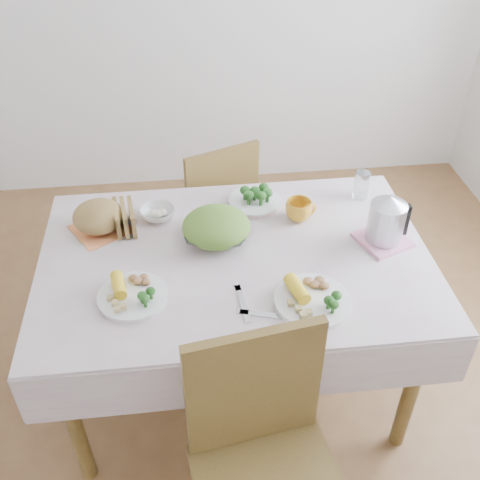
{
  "coord_description": "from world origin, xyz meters",
  "views": [
    {
      "loc": [
        -0.17,
        -1.65,
        2.15
      ],
      "look_at": [
        0.02,
        0.02,
        0.82
      ],
      "focal_mm": 42.0,
      "sensor_mm": 36.0,
      "label": 1
    }
  ],
  "objects": [
    {
      "name": "floor",
      "position": [
        0.0,
        0.0,
        0.0
      ],
      "size": [
        3.6,
        3.6,
        0.0
      ],
      "primitive_type": "plane",
      "color": "brown",
      "rests_on": "ground"
    },
    {
      "name": "napkin",
      "position": [
        -0.53,
        0.23,
        0.76
      ],
      "size": [
        0.28,
        0.28,
        0.0
      ],
      "primitive_type": "cube",
      "rotation": [
        0.0,
        0.0,
        0.56
      ],
      "color": "#FF8F4E",
      "rests_on": "tablecloth"
    },
    {
      "name": "fruit_bowl",
      "position": [
        -0.3,
        0.28,
        0.78
      ],
      "size": [
        0.18,
        0.18,
        0.05
      ],
      "primitive_type": "imported",
      "rotation": [
        0.0,
        0.0,
        0.27
      ],
      "color": "white",
      "rests_on": "tablecloth"
    },
    {
      "name": "dining_table",
      "position": [
        0.0,
        0.0,
        0.38
      ],
      "size": [
        1.4,
        0.9,
        0.75
      ],
      "primitive_type": "cube",
      "color": "brown",
      "rests_on": "floor"
    },
    {
      "name": "fork_right",
      "position": [
        0.17,
        -0.25,
        0.76
      ],
      "size": [
        0.1,
        0.15,
        0.0
      ],
      "primitive_type": "cube",
      "rotation": [
        0.0,
        0.0,
        -0.55
      ],
      "color": "silver",
      "rests_on": "tablecloth"
    },
    {
      "name": "electric_kettle",
      "position": [
        0.59,
        0.02,
        0.88
      ],
      "size": [
        0.15,
        0.15,
        0.2
      ],
      "primitive_type": "cylinder",
      "rotation": [
        0.0,
        0.0,
        -0.05
      ],
      "color": "#B2B5BA",
      "rests_on": "pink_tray"
    },
    {
      "name": "knife",
      "position": [
        0.08,
        -0.33,
        0.76
      ],
      "size": [
        0.2,
        0.08,
        0.0
      ],
      "primitive_type": "cube",
      "rotation": [
        0.0,
        0.0,
        1.27
      ],
      "color": "silver",
      "rests_on": "tablecloth"
    },
    {
      "name": "chair_far",
      "position": [
        -0.06,
        0.78,
        0.46
      ],
      "size": [
        0.52,
        0.52,
        0.88
      ],
      "primitive_type": "cube",
      "rotation": [
        0.0,
        0.0,
        3.52
      ],
      "color": "brown",
      "rests_on": "floor"
    },
    {
      "name": "fork_left",
      "position": [
        -0.0,
        -0.26,
        0.76
      ],
      "size": [
        0.04,
        0.19,
        0.0
      ],
      "primitive_type": "cube",
      "rotation": [
        0.0,
        0.0,
        0.1
      ],
      "color": "silver",
      "rests_on": "tablecloth"
    },
    {
      "name": "dinner_plate_right",
      "position": [
        0.24,
        -0.29,
        0.77
      ],
      "size": [
        0.29,
        0.29,
        0.02
      ],
      "primitive_type": "cylinder",
      "rotation": [
        0.0,
        0.0,
        -0.09
      ],
      "color": "white",
      "rests_on": "tablecloth"
    },
    {
      "name": "salad_bowl",
      "position": [
        -0.06,
        0.11,
        0.79
      ],
      "size": [
        0.29,
        0.29,
        0.06
      ],
      "primitive_type": "imported",
      "rotation": [
        0.0,
        0.0,
        -0.18
      ],
      "color": "white",
      "rests_on": "tablecloth"
    },
    {
      "name": "bread_loaf",
      "position": [
        -0.53,
        0.23,
        0.82
      ],
      "size": [
        0.25,
        0.24,
        0.12
      ],
      "primitive_type": "ellipsoid",
      "rotation": [
        0.0,
        0.0,
        0.26
      ],
      "color": "olive",
      "rests_on": "napkin"
    },
    {
      "name": "yellow_mug",
      "position": [
        0.29,
        0.21,
        0.81
      ],
      "size": [
        0.14,
        0.14,
        0.09
      ],
      "primitive_type": "imported",
      "rotation": [
        0.0,
        0.0,
        0.32
      ],
      "color": "gold",
      "rests_on": "tablecloth"
    },
    {
      "name": "glass_tumbler",
      "position": [
        0.59,
        0.34,
        0.83
      ],
      "size": [
        0.07,
        0.07,
        0.12
      ],
      "primitive_type": "cylinder",
      "rotation": [
        0.0,
        0.0,
        0.09
      ],
      "color": "white",
      "rests_on": "tablecloth"
    },
    {
      "name": "pink_tray",
      "position": [
        0.59,
        0.02,
        0.77
      ],
      "size": [
        0.24,
        0.24,
        0.01
      ],
      "primitive_type": "cube",
      "rotation": [
        0.0,
        0.0,
        0.38
      ],
      "color": "pink",
      "rests_on": "tablecloth"
    },
    {
      "name": "tablecloth",
      "position": [
        0.0,
        0.0,
        0.76
      ],
      "size": [
        1.5,
        1.0,
        0.01
      ],
      "primitive_type": "cube",
      "color": "beige",
      "rests_on": "dining_table"
    },
    {
      "name": "dinner_plate_left",
      "position": [
        -0.38,
        -0.19,
        0.77
      ],
      "size": [
        0.29,
        0.29,
        0.02
      ],
      "primitive_type": "cylinder",
      "rotation": [
        0.0,
        0.0,
        -0.16
      ],
      "color": "white",
      "rests_on": "tablecloth"
    },
    {
      "name": "broccoli_plate",
      "position": [
        0.12,
        0.34,
        0.77
      ],
      "size": [
        0.3,
        0.3,
        0.02
      ],
      "primitive_type": "cylinder",
      "rotation": [
        0.0,
        0.0,
        -0.35
      ],
      "color": "beige",
      "rests_on": "tablecloth"
    }
  ]
}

